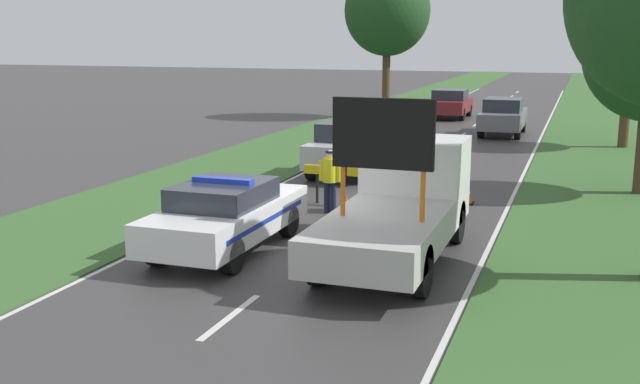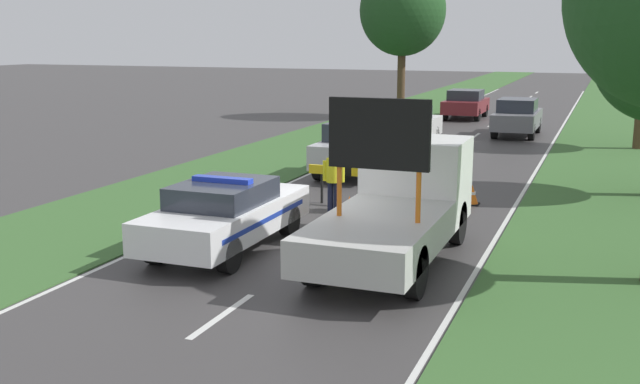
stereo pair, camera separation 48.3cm
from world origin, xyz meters
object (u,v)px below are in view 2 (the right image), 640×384
at_px(queued_car_wagon_maroon, 466,104).
at_px(police_car, 226,214).
at_px(road_barrier, 374,175).
at_px(queued_car_suv_grey, 517,117).
at_px(roadside_tree_mid_left, 403,11).
at_px(traffic_cone_near_truck, 472,195).
at_px(pedestrian_civilian, 384,172).
at_px(traffic_cone_near_police, 349,208).
at_px(work_truck, 400,203).
at_px(queued_car_van_white, 405,127).
at_px(queued_car_sedan_silver, 357,148).
at_px(traffic_cone_centre_front, 350,220).
at_px(police_officer, 334,176).

bearing_deg(queued_car_wagon_maroon, police_car, 90.08).
height_order(road_barrier, queued_car_suv_grey, queued_car_suv_grey).
xyz_separation_m(queued_car_suv_grey, roadside_tree_mid_left, (-6.65, 5.18, 4.72)).
bearing_deg(traffic_cone_near_truck, queued_car_wagon_maroon, 100.92).
relative_size(pedestrian_civilian, traffic_cone_near_truck, 3.32).
xyz_separation_m(traffic_cone_near_police, traffic_cone_near_truck, (2.42, 2.74, -0.03)).
xyz_separation_m(work_truck, road_barrier, (-1.74, 3.94, -0.23)).
bearing_deg(queued_car_van_white, traffic_cone_near_police, 98.61).
relative_size(queued_car_suv_grey, roadside_tree_mid_left, 0.53).
bearing_deg(queued_car_suv_grey, queued_car_sedan_silver, 73.03).
height_order(traffic_cone_centre_front, queued_car_wagon_maroon, queued_car_wagon_maroon).
bearing_deg(work_truck, traffic_cone_near_truck, -97.51).
bearing_deg(queued_car_suv_grey, queued_car_wagon_maroon, -61.56).
bearing_deg(traffic_cone_near_police, pedestrian_civilian, 65.34).
height_order(traffic_cone_near_truck, queued_car_wagon_maroon, queued_car_wagon_maroon).
distance_m(work_truck, traffic_cone_centre_front, 2.33).
relative_size(work_truck, queued_car_suv_grey, 1.33).
distance_m(traffic_cone_centre_front, queued_car_van_white, 12.75).
relative_size(police_car, queued_car_van_white, 0.98).
xyz_separation_m(queued_car_sedan_silver, roadside_tree_mid_left, (-3.14, 16.68, 4.69)).
bearing_deg(queued_car_van_white, roadside_tree_mid_left, -74.02).
height_order(queued_car_sedan_silver, queued_car_van_white, queued_car_sedan_silver).
relative_size(traffic_cone_centre_front, traffic_cone_near_truck, 0.94).
distance_m(traffic_cone_near_truck, queued_car_wagon_maroon, 21.07).
bearing_deg(roadside_tree_mid_left, traffic_cone_near_truck, -69.72).
height_order(police_car, roadside_tree_mid_left, roadside_tree_mid_left).
distance_m(traffic_cone_near_truck, roadside_tree_mid_left, 21.56).
xyz_separation_m(road_barrier, queued_car_wagon_maroon, (-1.71, 21.93, -0.06)).
bearing_deg(queued_car_sedan_silver, roadside_tree_mid_left, -79.35).
xyz_separation_m(work_truck, queued_car_wagon_maroon, (-3.45, 25.87, -0.30)).
height_order(work_truck, queued_car_van_white, work_truck).
xyz_separation_m(road_barrier, pedestrian_civilian, (0.38, -0.37, 0.17)).
height_order(road_barrier, pedestrian_civilian, pedestrian_civilian).
bearing_deg(roadside_tree_mid_left, traffic_cone_near_police, -77.81).
relative_size(police_officer, roadside_tree_mid_left, 0.20).
relative_size(police_car, queued_car_suv_grey, 1.09).
bearing_deg(queued_car_wagon_maroon, roadside_tree_mid_left, 18.45).
height_order(traffic_cone_near_police, queued_car_wagon_maroon, queued_car_wagon_maroon).
bearing_deg(pedestrian_civilian, work_truck, -84.82).
bearing_deg(queued_car_wagon_maroon, police_officer, 92.46).
xyz_separation_m(work_truck, pedestrian_civilian, (-1.36, 3.57, -0.06)).
height_order(traffic_cone_centre_front, traffic_cone_near_truck, traffic_cone_near_truck).
relative_size(road_barrier, traffic_cone_near_police, 6.00).
height_order(police_officer, queued_car_wagon_maroon, police_officer).
height_order(road_barrier, traffic_cone_near_police, road_barrier).
height_order(queued_car_sedan_silver, queued_car_suv_grey, queued_car_sedan_silver).
bearing_deg(police_car, queued_car_suv_grey, 77.93).
bearing_deg(queued_car_suv_grey, traffic_cone_near_truck, 92.38).
bearing_deg(police_car, queued_car_sedan_silver, 88.26).
bearing_deg(pedestrian_civilian, roadside_tree_mid_left, 88.43).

